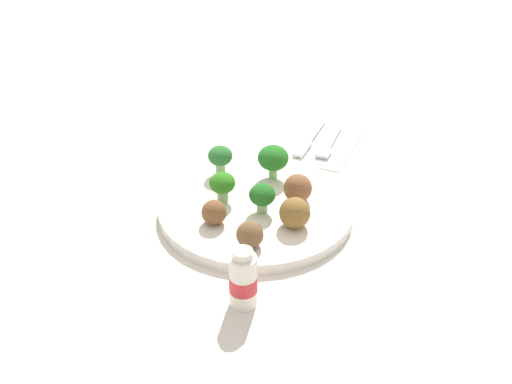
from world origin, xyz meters
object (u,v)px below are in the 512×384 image
object	(u,v)px
broccoli_floret_far_rim	(262,196)
napkin	(320,141)
meatball_center	(298,188)
fork	(329,143)
plate	(256,208)
knife	(309,139)
meatball_back_right	(295,213)
yogurt_bottle	(243,280)
broccoli_floret_near_rim	(272,158)
meatball_front_right	(214,212)
broccoli_floret_mid_left	(220,157)
meatball_far_rim	(250,235)
broccoli_floret_front_left	(222,184)

from	to	relation	value
broccoli_floret_far_rim	napkin	size ratio (longest dim) A/B	0.25
meatball_center	napkin	world-z (taller)	meatball_center
napkin	fork	distance (m)	0.02
plate	knife	size ratio (longest dim) A/B	1.92
meatball_back_right	yogurt_bottle	xyz separation A→B (m)	(0.15, -0.02, -0.00)
broccoli_floret_near_rim	fork	distance (m)	0.17
yogurt_bottle	meatball_front_right	bearing A→B (deg)	-144.02
broccoli_floret_mid_left	fork	bearing A→B (deg)	142.77
broccoli_floret_far_rim	meatball_far_rim	xyz separation A→B (m)	(0.08, 0.01, -0.01)
broccoli_floret_near_rim	plate	bearing A→B (deg)	1.43
meatball_front_right	meatball_back_right	size ratio (longest dim) A/B	0.81
broccoli_floret_mid_left	broccoli_floret_near_rim	bearing A→B (deg)	102.13
meatball_far_rim	napkin	size ratio (longest dim) A/B	0.21
napkin	yogurt_bottle	size ratio (longest dim) A/B	2.14
yogurt_bottle	meatball_far_rim	bearing A→B (deg)	-164.74
broccoli_floret_mid_left	yogurt_bottle	world-z (taller)	yogurt_bottle
broccoli_floret_front_left	meatball_front_right	distance (m)	0.06
broccoli_floret_front_left	napkin	world-z (taller)	broccoli_floret_front_left
meatball_far_rim	meatball_front_right	distance (m)	0.07
meatball_front_right	meatball_far_rim	bearing A→B (deg)	63.38
fork	meatball_front_right	bearing A→B (deg)	-16.68
broccoli_floret_front_left	meatball_far_rim	world-z (taller)	broccoli_floret_front_left
napkin	fork	size ratio (longest dim) A/B	1.42
meatball_far_rim	napkin	world-z (taller)	meatball_far_rim
broccoli_floret_front_left	fork	distance (m)	0.26
broccoli_floret_near_rim	meatball_front_right	distance (m)	0.15
plate	broccoli_floret_front_left	size ratio (longest dim) A/B	6.25
broccoli_floret_front_left	meatball_far_rim	size ratio (longest dim) A/B	1.25
knife	broccoli_floret_front_left	bearing A→B (deg)	-14.43
meatball_far_rim	knife	xyz separation A→B (m)	(-0.33, -0.01, -0.03)
yogurt_bottle	fork	bearing A→B (deg)	179.97
plate	yogurt_bottle	bearing A→B (deg)	15.17
meatball_front_right	fork	size ratio (longest dim) A/B	0.29
broccoli_floret_mid_left	fork	world-z (taller)	broccoli_floret_mid_left
meatball_front_right	napkin	xyz separation A→B (m)	(-0.30, 0.07, -0.03)
napkin	plate	bearing A→B (deg)	-7.70
knife	broccoli_floret_mid_left	bearing A→B (deg)	-28.27
broccoli_floret_near_rim	meatball_far_rim	bearing A→B (deg)	9.12
meatball_center	napkin	size ratio (longest dim) A/B	0.24
broccoli_floret_near_rim	meatball_front_right	world-z (taller)	broccoli_floret_near_rim
plate	meatball_back_right	world-z (taller)	meatball_back_right
broccoli_floret_near_rim	broccoli_floret_far_rim	distance (m)	0.09
meatball_far_rim	yogurt_bottle	world-z (taller)	yogurt_bottle
broccoli_floret_far_rim	meatball_front_right	size ratio (longest dim) A/B	1.25
broccoli_floret_far_rim	knife	world-z (taller)	broccoli_floret_far_rim
meatball_front_right	fork	distance (m)	0.31
fork	yogurt_bottle	xyz separation A→B (m)	(0.42, -0.00, 0.03)
broccoli_floret_near_rim	broccoli_floret_mid_left	xyz separation A→B (m)	(0.02, -0.08, -0.00)
broccoli_floret_near_rim	yogurt_bottle	bearing A→B (deg)	11.24
broccoli_floret_far_rim	meatball_center	bearing A→B (deg)	139.47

